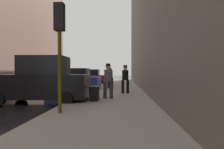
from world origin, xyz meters
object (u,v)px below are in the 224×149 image
Objects in this scene: parked_blue_sedan at (75,80)px; pedestrian_in_tan_coat at (110,77)px; pedestrian_with_beanie at (108,79)px; parked_red_hatchback at (90,77)px; pedestrian_with_fedora at (125,78)px; parked_black_suv at (42,82)px; traffic_light at (60,34)px; fire_hydrant at (96,85)px; rolling_suitcase at (94,93)px.

parked_blue_sedan is 2.49× the size of pedestrian_in_tan_coat.
parked_blue_sedan is at bearing 121.94° from pedestrian_with_beanie.
parked_red_hatchback is at bearing 90.00° from parked_blue_sedan.
parked_red_hatchback is at bearing 112.86° from pedestrian_with_fedora.
parked_black_suv is 3.63m from traffic_light.
pedestrian_in_tan_coat is (1.03, 8.70, -1.65)m from traffic_light.
pedestrian_in_tan_coat is at bearing 109.76° from pedestrian_with_fedora.
parked_black_suv reaches higher than parked_blue_sedan.
pedestrian_in_tan_coat reaches higher than parked_blue_sedan.
pedestrian_in_tan_coat reaches higher than fire_hydrant.
traffic_light is at bearing -89.64° from fire_hydrant.
rolling_suitcase is (-1.48, -2.92, -0.65)m from pedestrian_with_fedora.
fire_hydrant is 5.66m from rolling_suitcase.
pedestrian_with_beanie reaches higher than fire_hydrant.
parked_red_hatchback is 10.51m from pedestrian_with_fedora.
pedestrian_with_beanie is 2.33m from pedestrian_with_fedora.
traffic_light is 3.42m from rolling_suitcase.
rolling_suitcase is (0.79, -5.61, -0.01)m from fire_hydrant.
parked_black_suv is at bearing 125.47° from traffic_light.
parked_black_suv is at bearing -90.00° from parked_blue_sedan.
parked_black_suv is 1.29× the size of traffic_light.
parked_red_hatchback is 4.06× the size of rolling_suitcase.
traffic_light reaches higher than fire_hydrant.
parked_black_suv is 2.62× the size of pedestrian_with_fedora.
rolling_suitcase reaches higher than fire_hydrant.
rolling_suitcase is at bearing -116.93° from pedestrian_with_fedora.
pedestrian_with_beanie is at bearing -112.79° from pedestrian_with_fedora.
traffic_light is 8.91m from pedestrian_in_tan_coat.
traffic_light is 2.03× the size of pedestrian_with_fedora.
pedestrian_with_beanie is (1.32, 3.22, -1.62)m from traffic_light.
parked_black_suv is at bearing -90.00° from parked_red_hatchback.
pedestrian_in_tan_coat is (1.08, 0.64, 0.61)m from fire_hydrant.
traffic_light is at bearing -106.89° from rolling_suitcase.
pedestrian_with_beanie is 1.00× the size of pedestrian_with_fedora.
pedestrian_with_fedora is (4.08, -2.95, 0.29)m from parked_blue_sedan.
pedestrian_in_tan_coat is at bearing 30.42° from fire_hydrant.
fire_hydrant is at bearing 90.36° from traffic_light.
parked_black_suv is 1.09× the size of parked_blue_sedan.
parked_red_hatchback is 12.87m from rolling_suitcase.
parked_black_suv is 5.77m from fire_hydrant.
traffic_light is (0.05, -8.06, 2.26)m from fire_hydrant.
parked_red_hatchback is 1.17× the size of traffic_light.
pedestrian_with_beanie is at bearing 53.01° from rolling_suitcase.
rolling_suitcase is at bearing -126.99° from pedestrian_with_beanie.
parked_red_hatchback is 15.29m from traffic_light.
pedestrian_in_tan_coat is at bearing 64.65° from parked_black_suv.
traffic_light reaches higher than parked_red_hatchback.
pedestrian_with_fedora is at bearing 67.21° from pedestrian_with_beanie.
pedestrian_with_beanie is 1.04× the size of pedestrian_in_tan_coat.
pedestrian_with_beanie is 1.16m from rolling_suitcase.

